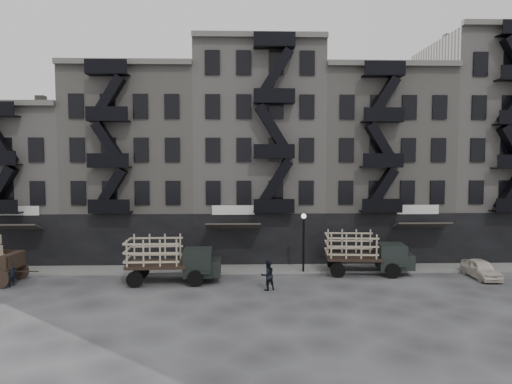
{
  "coord_description": "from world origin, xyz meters",
  "views": [
    {
      "loc": [
        -1.28,
        -29.17,
        8.04
      ],
      "look_at": [
        -0.32,
        4.0,
        5.72
      ],
      "focal_mm": 32.0,
      "sensor_mm": 36.0,
      "label": 1
    }
  ],
  "objects_px": {
    "stake_truck_east": "(366,250)",
    "car_east": "(481,269)",
    "pedestrian_west": "(12,274)",
    "stake_truck_west": "(171,256)",
    "pedestrian_mid": "(268,275)"
  },
  "relations": [
    {
      "from": "stake_truck_east",
      "to": "pedestrian_west",
      "type": "bearing_deg",
      "value": -168.85
    },
    {
      "from": "stake_truck_west",
      "to": "pedestrian_mid",
      "type": "xyz_separation_m",
      "value": [
        6.28,
        -2.01,
        -0.81
      ]
    },
    {
      "from": "pedestrian_west",
      "to": "pedestrian_mid",
      "type": "bearing_deg",
      "value": -69.24
    },
    {
      "from": "stake_truck_east",
      "to": "pedestrian_west",
      "type": "height_order",
      "value": "stake_truck_east"
    },
    {
      "from": "stake_truck_east",
      "to": "pedestrian_mid",
      "type": "bearing_deg",
      "value": -146.77
    },
    {
      "from": "pedestrian_west",
      "to": "pedestrian_mid",
      "type": "xyz_separation_m",
      "value": [
        16.27,
        -1.33,
        0.11
      ]
    },
    {
      "from": "stake_truck_east",
      "to": "car_east",
      "type": "xyz_separation_m",
      "value": [
        7.59,
        -1.32,
        -1.08
      ]
    },
    {
      "from": "car_east",
      "to": "pedestrian_mid",
      "type": "bearing_deg",
      "value": -169.85
    },
    {
      "from": "pedestrian_mid",
      "to": "stake_truck_east",
      "type": "bearing_deg",
      "value": -177.04
    },
    {
      "from": "stake_truck_west",
      "to": "car_east",
      "type": "bearing_deg",
      "value": -0.43
    },
    {
      "from": "car_east",
      "to": "pedestrian_mid",
      "type": "xyz_separation_m",
      "value": [
        -14.74,
        -2.5,
        0.3
      ]
    },
    {
      "from": "stake_truck_east",
      "to": "stake_truck_west",
      "type": "bearing_deg",
      "value": -167.22
    },
    {
      "from": "stake_truck_west",
      "to": "stake_truck_east",
      "type": "bearing_deg",
      "value": 5.93
    },
    {
      "from": "stake_truck_east",
      "to": "car_east",
      "type": "distance_m",
      "value": 7.78
    },
    {
      "from": "stake_truck_west",
      "to": "stake_truck_east",
      "type": "distance_m",
      "value": 13.55
    }
  ]
}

